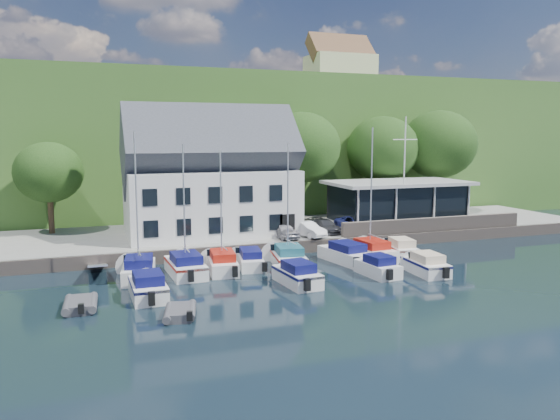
# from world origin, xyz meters

# --- Properties ---
(ground) EXTENTS (180.00, 180.00, 0.00)m
(ground) POSITION_xyz_m (0.00, 0.00, 0.00)
(ground) COLOR black
(ground) RESTS_ON ground
(quay) EXTENTS (60.00, 13.00, 1.00)m
(quay) POSITION_xyz_m (0.00, 17.50, 0.50)
(quay) COLOR gray
(quay) RESTS_ON ground
(quay_face) EXTENTS (60.00, 0.30, 1.00)m
(quay_face) POSITION_xyz_m (0.00, 11.00, 0.50)
(quay_face) COLOR #6F6158
(quay_face) RESTS_ON ground
(hillside) EXTENTS (160.00, 75.00, 16.00)m
(hillside) POSITION_xyz_m (0.00, 62.00, 8.00)
(hillside) COLOR #335921
(hillside) RESTS_ON ground
(field_patch) EXTENTS (50.00, 30.00, 0.30)m
(field_patch) POSITION_xyz_m (8.00, 70.00, 16.15)
(field_patch) COLOR olive
(field_patch) RESTS_ON hillside
(farmhouse) EXTENTS (10.40, 7.00, 8.20)m
(farmhouse) POSITION_xyz_m (22.00, 52.00, 20.10)
(farmhouse) COLOR beige
(farmhouse) RESTS_ON hillside
(harbor_building) EXTENTS (14.40, 8.20, 8.70)m
(harbor_building) POSITION_xyz_m (-7.00, 16.50, 5.35)
(harbor_building) COLOR silver
(harbor_building) RESTS_ON quay
(club_pavilion) EXTENTS (13.20, 7.20, 4.10)m
(club_pavilion) POSITION_xyz_m (11.00, 16.00, 3.05)
(club_pavilion) COLOR black
(club_pavilion) RESTS_ON quay
(seawall) EXTENTS (18.00, 0.50, 1.20)m
(seawall) POSITION_xyz_m (12.00, 11.40, 1.60)
(seawall) COLOR #6F6158
(seawall) RESTS_ON quay
(gangway) EXTENTS (1.20, 6.00, 1.40)m
(gangway) POSITION_xyz_m (-16.50, 9.00, 0.00)
(gangway) COLOR silver
(gangway) RESTS_ON ground
(car_silver) EXTENTS (2.08, 4.01, 1.30)m
(car_silver) POSITION_xyz_m (-1.79, 12.79, 1.65)
(car_silver) COLOR #A9A8AD
(car_silver) RESTS_ON quay
(car_white) EXTENTS (2.42, 4.03, 1.25)m
(car_white) POSITION_xyz_m (0.31, 12.60, 1.63)
(car_white) COLOR silver
(car_white) RESTS_ON quay
(car_dgrey) EXTENTS (2.11, 4.08, 1.13)m
(car_dgrey) POSITION_xyz_m (2.58, 13.95, 1.56)
(car_dgrey) COLOR #2F3034
(car_dgrey) RESTS_ON quay
(car_blue) EXTENTS (2.16, 4.26, 1.39)m
(car_blue) POSITION_xyz_m (5.45, 13.58, 1.70)
(car_blue) COLOR navy
(car_blue) RESTS_ON quay
(flagpole) EXTENTS (2.42, 0.20, 10.07)m
(flagpole) POSITION_xyz_m (9.83, 13.07, 6.03)
(flagpole) COLOR silver
(flagpole) RESTS_ON quay
(tree_0) EXTENTS (5.77, 5.77, 7.89)m
(tree_0) POSITION_xyz_m (-19.97, 21.45, 4.94)
(tree_0) COLOR black
(tree_0) RESTS_ON quay
(tree_2) EXTENTS (7.86, 7.86, 10.74)m
(tree_2) POSITION_xyz_m (-4.18, 22.55, 6.37)
(tree_2) COLOR black
(tree_2) RESTS_ON quay
(tree_3) EXTENTS (7.88, 7.88, 10.77)m
(tree_3) POSITION_xyz_m (3.59, 22.15, 6.38)
(tree_3) COLOR black
(tree_3) RESTS_ON quay
(tree_4) EXTENTS (7.64, 7.64, 10.43)m
(tree_4) POSITION_xyz_m (12.80, 22.09, 6.22)
(tree_4) COLOR black
(tree_4) RESTS_ON quay
(tree_5) EXTENTS (8.13, 8.13, 11.11)m
(tree_5) POSITION_xyz_m (19.23, 21.26, 6.56)
(tree_5) COLOR black
(tree_5) RESTS_ON quay
(boat_r1_0) EXTENTS (3.06, 6.60, 9.58)m
(boat_r1_0) POSITION_xyz_m (-13.92, 7.09, 4.79)
(boat_r1_0) COLOR silver
(boat_r1_0) RESTS_ON ground
(boat_r1_1) EXTENTS (2.59, 6.78, 9.49)m
(boat_r1_1) POSITION_xyz_m (-10.84, 7.13, 4.74)
(boat_r1_1) COLOR silver
(boat_r1_1) RESTS_ON ground
(boat_r1_2) EXTENTS (2.74, 6.73, 9.08)m
(boat_r1_2) POSITION_xyz_m (-8.28, 7.31, 4.54)
(boat_r1_2) COLOR silver
(boat_r1_2) RESTS_ON ground
(boat_r1_3) EXTENTS (2.72, 6.42, 1.36)m
(boat_r1_3) POSITION_xyz_m (-6.08, 7.93, 0.68)
(boat_r1_3) COLOR silver
(boat_r1_3) RESTS_ON ground
(boat_r1_4) EXTENTS (3.25, 6.75, 9.37)m
(boat_r1_4) POSITION_xyz_m (-3.36, 7.35, 4.68)
(boat_r1_4) COLOR silver
(boat_r1_4) RESTS_ON ground
(boat_r1_5) EXTENTS (3.36, 7.13, 1.53)m
(boat_r1_5) POSITION_xyz_m (1.16, 7.03, 0.76)
(boat_r1_5) COLOR silver
(boat_r1_5) RESTS_ON ground
(boat_r1_6) EXTENTS (2.90, 7.04, 9.46)m
(boat_r1_6) POSITION_xyz_m (3.34, 7.29, 4.73)
(boat_r1_6) COLOR silver
(boat_r1_6) RESTS_ON ground
(boat_r1_7) EXTENTS (2.67, 5.75, 1.52)m
(boat_r1_7) POSITION_xyz_m (5.88, 7.09, 0.76)
(boat_r1_7) COLOR silver
(boat_r1_7) RESTS_ON ground
(boat_r2_0) EXTENTS (2.20, 5.83, 1.55)m
(boat_r2_0) POSITION_xyz_m (-13.81, 2.65, 0.78)
(boat_r2_0) COLOR silver
(boat_r2_0) RESTS_ON ground
(boat_r2_2) EXTENTS (2.49, 5.89, 1.53)m
(boat_r2_2) POSITION_xyz_m (-4.55, 2.40, 0.77)
(boat_r2_2) COLOR silver
(boat_r2_2) RESTS_ON ground
(boat_r2_3) EXTENTS (2.35, 5.05, 1.46)m
(boat_r2_3) POSITION_xyz_m (1.39, 2.65, 0.73)
(boat_r2_3) COLOR silver
(boat_r2_3) RESTS_ON ground
(boat_r2_4) EXTENTS (2.32, 5.67, 1.48)m
(boat_r2_4) POSITION_xyz_m (4.75, 2.03, 0.74)
(boat_r2_4) COLOR silver
(boat_r2_4) RESTS_ON ground
(dinghy_0) EXTENTS (1.95, 3.12, 0.71)m
(dinghy_0) POSITION_xyz_m (-17.53, 1.71, 0.36)
(dinghy_0) COLOR #3C3C41
(dinghy_0) RESTS_ON ground
(dinghy_1) EXTENTS (2.25, 3.11, 0.66)m
(dinghy_1) POSITION_xyz_m (-12.59, -1.36, 0.33)
(dinghy_1) COLOR #3C3C41
(dinghy_1) RESTS_ON ground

